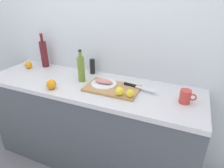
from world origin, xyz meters
TOP-DOWN VIEW (x-y plane):
  - ground_plane at (0.00, 0.00)m, footprint 12.00×12.00m
  - back_wall at (0.00, 0.33)m, footprint 3.20×0.05m
  - kitchen_counter at (0.00, 0.00)m, footprint 2.00×0.60m
  - cutting_board at (0.24, -0.02)m, footprint 0.45×0.27m
  - white_plate at (0.15, -0.00)m, footprint 0.22×0.22m
  - fish_fillet at (0.15, -0.00)m, footprint 0.17×0.07m
  - chef_knife at (0.42, 0.06)m, footprint 0.29×0.08m
  - lemon_0 at (0.43, -0.11)m, footprint 0.06×0.06m
  - lemon_1 at (0.34, -0.12)m, footprint 0.07×0.07m
  - olive_oil_bottle at (-0.09, 0.03)m, footprint 0.06×0.06m
  - wine_bottle at (-0.66, 0.21)m, footprint 0.07×0.07m
  - coffee_mug_0 at (0.82, -0.01)m, footprint 0.12×0.08m
  - orange_0 at (-0.24, -0.21)m, footprint 0.08×0.08m
  - orange_1 at (-0.79, 0.09)m, footprint 0.08×0.08m
  - pepper_mill at (-0.08, 0.24)m, footprint 0.05×0.05m

SIDE VIEW (x-z plane):
  - ground_plane at x=0.00m, z-range 0.00..0.00m
  - kitchen_counter at x=0.00m, z-range 0.00..0.90m
  - cutting_board at x=0.24m, z-range 0.90..0.92m
  - white_plate at x=0.15m, z-range 0.92..0.93m
  - chef_knife at x=0.42m, z-range 0.92..0.94m
  - orange_1 at x=-0.79m, z-range 0.90..0.98m
  - orange_0 at x=-0.24m, z-range 0.90..0.98m
  - lemon_0 at x=0.43m, z-range 0.92..0.98m
  - coffee_mug_0 at x=0.82m, z-range 0.90..1.00m
  - fish_fillet at x=0.15m, z-range 0.94..0.97m
  - lemon_1 at x=0.34m, z-range 0.92..0.99m
  - pepper_mill at x=-0.08m, z-range 0.90..1.05m
  - olive_oil_bottle at x=-0.09m, z-range 0.87..1.17m
  - wine_bottle at x=-0.66m, z-range 0.87..1.23m
  - back_wall at x=0.00m, z-range 0.00..2.50m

